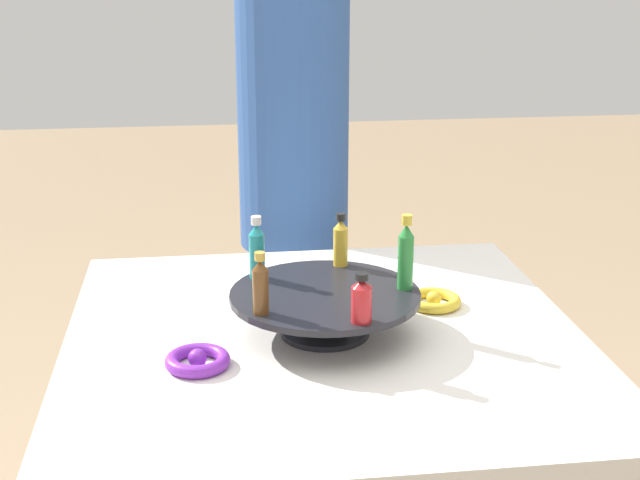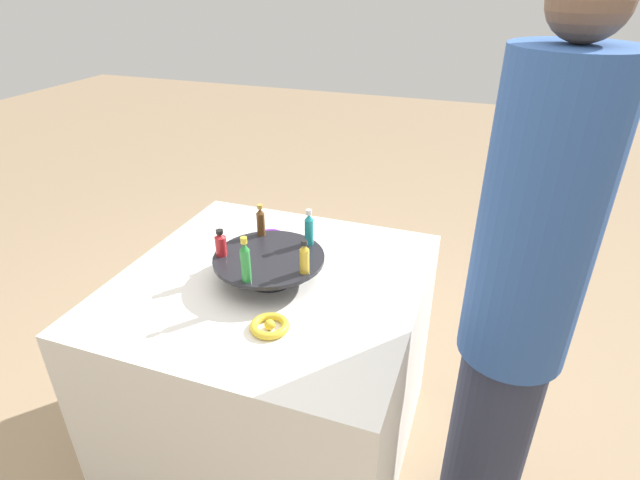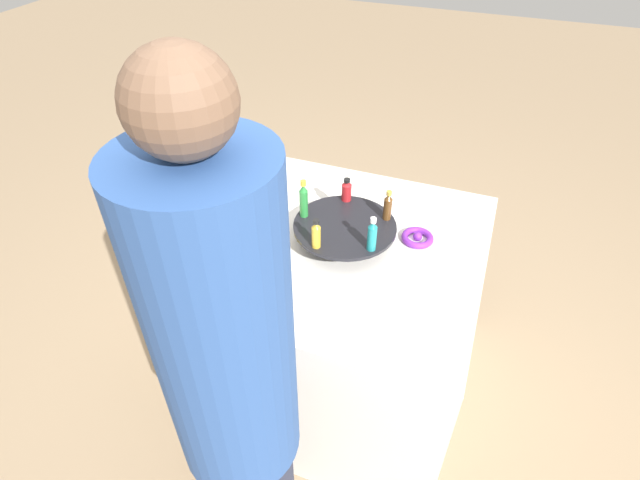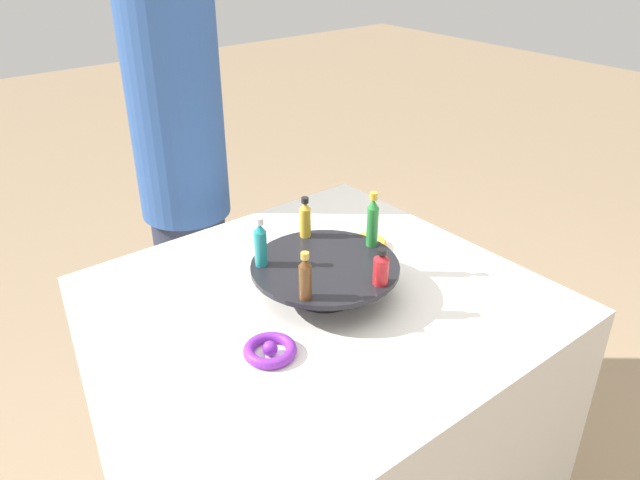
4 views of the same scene
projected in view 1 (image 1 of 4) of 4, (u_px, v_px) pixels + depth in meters
The scene contains 9 objects.
display_stand at pixel (325, 303), 1.60m from camera, with size 0.34×0.34×0.08m.
bottle_brown at pixel (260, 286), 1.49m from camera, with size 0.03×0.03×0.11m.
bottle_red at pixel (362, 300), 1.46m from camera, with size 0.03×0.03×0.09m.
bottle_green at pixel (406, 256), 1.59m from camera, with size 0.03×0.03×0.14m.
bottle_gold at pixel (341, 242), 1.71m from camera, with size 0.03×0.03×0.10m.
bottle_teal at pixel (257, 250), 1.65m from camera, with size 0.03×0.03×0.12m.
ribbon_bow_purple at pixel (198, 360), 1.49m from camera, with size 0.11×0.11×0.03m.
ribbon_bow_gold at pixel (434, 300), 1.74m from camera, with size 0.11×0.11×0.03m.
person_figure at pixel (294, 190), 2.28m from camera, with size 0.28×0.28×1.64m.
Camera 1 is at (1.47, -0.20, 1.42)m, focal length 50.00 mm.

